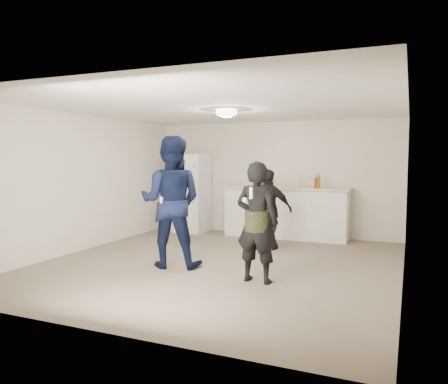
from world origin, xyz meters
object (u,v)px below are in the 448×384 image
at_px(fridge, 191,193).
at_px(shaker, 254,182).
at_px(man, 171,202).
at_px(counter, 286,213).
at_px(spectator, 269,210).
at_px(woman, 257,222).

height_order(fridge, shaker, fridge).
bearing_deg(man, fridge, -82.85).
relative_size(fridge, man, 0.88).
height_order(counter, spectator, spectator).
bearing_deg(counter, spectator, -89.00).
relative_size(shaker, man, 0.08).
relative_size(fridge, woman, 1.08).
height_order(fridge, spectator, fridge).
height_order(shaker, woman, woman).
relative_size(woman, spectator, 1.11).
bearing_deg(counter, man, -107.90).
distance_m(fridge, woman, 4.32).
xyz_separation_m(counter, shaker, (-0.76, 0.12, 0.65)).
bearing_deg(shaker, counter, -9.06).
height_order(shaker, man, man).
bearing_deg(man, spectator, -133.97).
relative_size(man, woman, 1.23).
xyz_separation_m(fridge, woman, (2.74, -3.34, -0.07)).
xyz_separation_m(fridge, shaker, (1.46, 0.19, 0.28)).
xyz_separation_m(counter, fridge, (-2.22, -0.07, 0.38)).
relative_size(counter, woman, 1.56).
height_order(counter, fridge, fridge).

